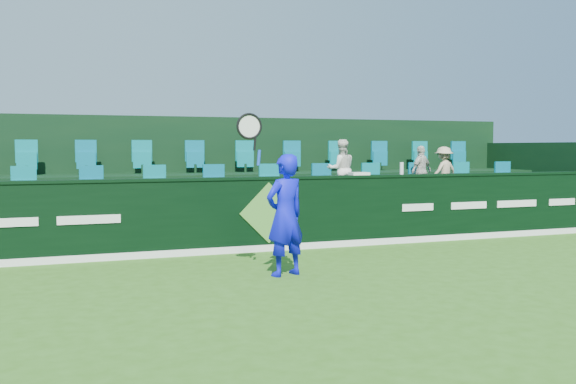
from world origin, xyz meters
name	(u,v)px	position (x,y,z in m)	size (l,w,h in m)	color
ground	(369,299)	(0.00, 0.00, 0.00)	(60.00, 60.00, 0.00)	#326317
sponsor_hoarding	(267,214)	(0.00, 4.00, 0.67)	(16.00, 0.25, 1.35)	black
stand_tier_front	(249,222)	(0.00, 5.10, 0.40)	(16.00, 2.00, 0.80)	black
stand_tier_back	(225,202)	(0.00, 7.00, 0.65)	(16.00, 1.80, 1.30)	black
stand_rear	(220,176)	(0.00, 7.44, 1.22)	(16.00, 4.10, 2.60)	black
seat_row_front	(243,186)	(0.00, 5.50, 1.10)	(13.50, 0.50, 0.60)	#07767C
seat_row_back	(221,160)	(0.00, 7.30, 1.60)	(13.50, 0.50, 0.60)	#07767C
tennis_player	(285,214)	(-0.48, 1.73, 0.91)	(1.15, 0.61, 2.38)	#0D11EB
spectator_left	(341,169)	(2.01, 5.12, 1.42)	(0.60, 0.47, 1.24)	white
spectator_middle	(421,171)	(3.94, 5.12, 1.36)	(0.65, 0.27, 1.12)	beige
spectator_right	(444,171)	(4.51, 5.12, 1.35)	(0.71, 0.41, 1.09)	tan
towel	(359,174)	(1.87, 4.00, 1.38)	(0.36, 0.23, 0.05)	white
drinks_bottle	(402,168)	(2.79, 4.00, 1.47)	(0.08, 0.08, 0.24)	silver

